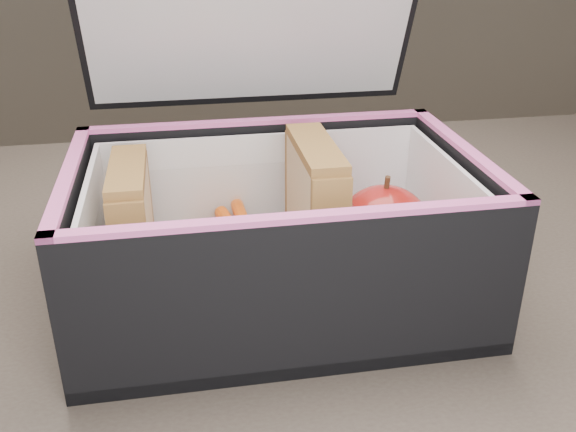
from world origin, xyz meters
The scene contains 8 objects.
kitchen_table centered at (0.00, 0.00, 0.66)m, with size 1.20×0.80×0.75m.
lunch_bag centered at (-0.01, 0.00, 0.81)m, with size 0.29×0.27×0.28m.
plastic_tub centered at (-0.05, 0.00, 0.80)m, with size 0.18×0.13×0.07m, color white, non-canonical shape.
sandwich_left centered at (-0.12, 0.00, 0.82)m, with size 0.02×0.09×0.10m.
sandwich_right centered at (0.02, 0.00, 0.82)m, with size 0.03×0.10×0.11m.
carrot_sticks centered at (-0.05, 0.01, 0.78)m, with size 0.05×0.14×0.03m.
paper_napkin centered at (0.07, 0.00, 0.77)m, with size 0.07×0.07×0.01m, color white.
red_apple centered at (0.07, 0.00, 0.80)m, with size 0.07×0.07×0.08m.
Camera 1 is at (-0.08, -0.42, 1.02)m, focal length 40.00 mm.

